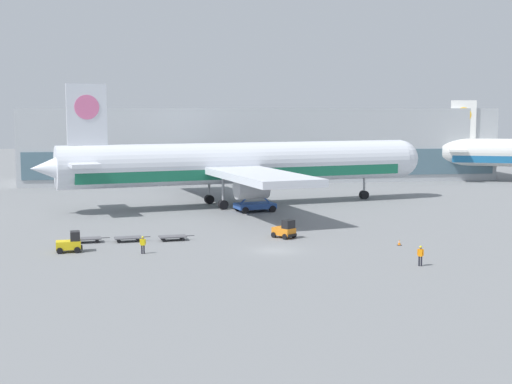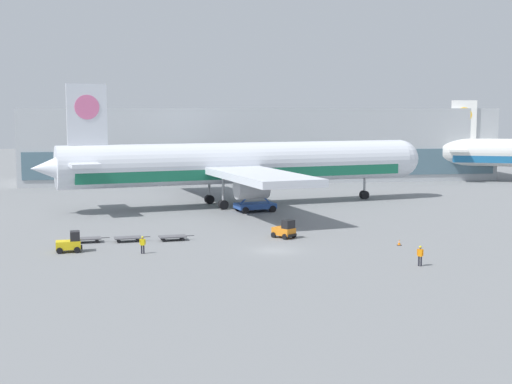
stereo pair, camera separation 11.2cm
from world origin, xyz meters
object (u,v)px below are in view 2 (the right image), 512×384
at_px(baggage_dolly_lead, 87,239).
at_px(ground_crew_near, 143,243).
at_px(ground_crew_far, 420,254).
at_px(traffic_cone_near, 399,243).
at_px(baggage_dolly_third, 173,237).
at_px(baggage_tug_foreground, 70,243).
at_px(baggage_tug_mid, 285,230).
at_px(baggage_dolly_second, 128,238).
at_px(airplane_main, 238,165).
at_px(scissor_lift_loader, 255,196).

distance_m(baggage_dolly_lead, ground_crew_near, 8.79).
bearing_deg(ground_crew_far, traffic_cone_near, 115.22).
bearing_deg(baggage_dolly_third, baggage_tug_foreground, -161.78).
distance_m(baggage_tug_mid, baggage_dolly_second, 16.46).
bearing_deg(baggage_dolly_second, ground_crew_far, -38.83).
xyz_separation_m(baggage_dolly_second, baggage_dolly_third, (4.58, -0.02, 0.00)).
bearing_deg(airplane_main, traffic_cone_near, -82.21).
xyz_separation_m(baggage_tug_mid, baggage_dolly_third, (-11.87, 0.41, -0.49)).
distance_m(airplane_main, baggage_dolly_lead, 33.12).
relative_size(airplane_main, baggage_tug_mid, 20.46).
height_order(scissor_lift_loader, baggage_tug_foreground, scissor_lift_loader).
relative_size(baggage_dolly_second, baggage_dolly_third, 1.00).
relative_size(airplane_main, traffic_cone_near, 97.24).
height_order(scissor_lift_loader, baggage_dolly_third, scissor_lift_loader).
height_order(scissor_lift_loader, traffic_cone_near, scissor_lift_loader).
bearing_deg(ground_crew_far, scissor_lift_loader, 138.99).
height_order(scissor_lift_loader, ground_crew_near, scissor_lift_loader).
bearing_deg(ground_crew_far, baggage_dolly_second, -177.09).
bearing_deg(baggage_tug_foreground, traffic_cone_near, -8.56).
relative_size(ground_crew_near, ground_crew_far, 0.93).
bearing_deg(airplane_main, scissor_lift_loader, -90.49).
xyz_separation_m(scissor_lift_loader, ground_crew_near, (-14.92, -26.51, -1.10)).
height_order(ground_crew_near, ground_crew_far, ground_crew_far).
bearing_deg(baggage_dolly_third, baggage_dolly_lead, 172.18).
distance_m(scissor_lift_loader, baggage_dolly_second, 25.87).
relative_size(scissor_lift_loader, baggage_dolly_lead, 1.52).
relative_size(baggage_dolly_lead, ground_crew_near, 2.23).
xyz_separation_m(airplane_main, ground_crew_far, (10.36, -42.43, -4.77)).
bearing_deg(ground_crew_near, baggage_tug_foreground, -12.07).
relative_size(airplane_main, ground_crew_near, 33.98).
relative_size(scissor_lift_loader, baggage_dolly_second, 1.52).
xyz_separation_m(baggage_dolly_third, ground_crew_far, (20.81, -15.84, 0.68)).
xyz_separation_m(ground_crew_near, traffic_cone_near, (25.53, 0.24, -0.70)).
bearing_deg(baggage_tug_mid, scissor_lift_loader, 143.54).
bearing_deg(baggage_dolly_third, traffic_cone_near, -22.57).
xyz_separation_m(baggage_dolly_second, traffic_cone_near, (27.01, -6.34, -0.10)).
height_order(baggage_tug_foreground, baggage_dolly_third, baggage_tug_foreground).
bearing_deg(baggage_dolly_lead, ground_crew_far, -35.25).
bearing_deg(traffic_cone_near, baggage_tug_mid, 150.77).
distance_m(scissor_lift_loader, traffic_cone_near, 28.39).
xyz_separation_m(scissor_lift_loader, ground_crew_far, (8.98, -35.79, -1.02)).
xyz_separation_m(baggage_tug_foreground, ground_crew_far, (30.78, -11.18, 0.19)).
bearing_deg(airplane_main, ground_crew_far, -88.49).
height_order(airplane_main, baggage_tug_mid, airplane_main).
height_order(baggage_dolly_second, ground_crew_far, ground_crew_far).
xyz_separation_m(baggage_tug_foreground, baggage_dolly_lead, (1.22, 4.81, -0.49)).
bearing_deg(baggage_dolly_third, baggage_dolly_second, 172.91).
height_order(airplane_main, ground_crew_near, airplane_main).
xyz_separation_m(baggage_tug_mid, ground_crew_near, (-14.96, -6.15, 0.11)).
relative_size(baggage_dolly_third, ground_crew_far, 2.09).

